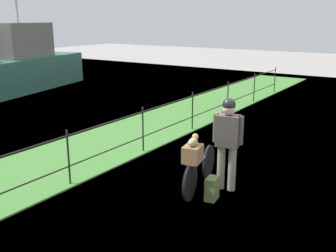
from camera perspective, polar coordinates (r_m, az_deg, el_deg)
name	(u,v)px	position (r m, az deg, el deg)	size (l,w,h in m)	color
ground_plane	(238,173)	(8.07, 10.07, -6.74)	(60.00, 60.00, 0.00)	#9E9993
grass_strip	(108,143)	(9.84, -8.60, -2.51)	(27.00, 2.40, 0.03)	#478438
iron_fence	(143,126)	(9.01, -3.65, -0.01)	(18.04, 0.04, 1.06)	#28231E
bicycle_main	(199,171)	(7.17, 4.55, -6.45)	(1.69, 0.37, 0.65)	black
wooden_crate	(193,154)	(6.67, 3.58, -4.01)	(0.37, 0.28, 0.28)	olive
terrier_dog	(193,141)	(6.62, 3.69, -2.16)	(0.32, 0.19, 0.18)	tan
cyclist_person	(228,136)	(6.99, 8.61, -1.44)	(0.33, 0.53, 1.68)	gray
backpack_on_paving	(212,189)	(6.83, 6.35, -8.96)	(0.28, 0.18, 0.40)	olive
mooring_bollard	(225,118)	(11.59, 8.20, 1.16)	(0.20, 0.20, 0.39)	#38383D
moored_boat_near	(22,65)	(18.34, -20.29, 8.22)	(6.40, 3.54, 4.41)	#336656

